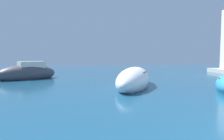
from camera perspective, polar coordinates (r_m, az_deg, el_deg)
The scene contains 2 objects.
moored_boat_0 at distance 13.50m, azimuth 6.51°, elevation -2.87°, with size 4.18×6.70×1.77m.
moored_boat_3 at distance 19.57m, azimuth -23.57°, elevation -0.85°, with size 5.36×4.72×2.03m.
Camera 1 is at (-5.21, -3.78, 2.12)m, focal length 30.99 mm.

